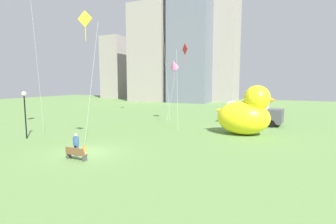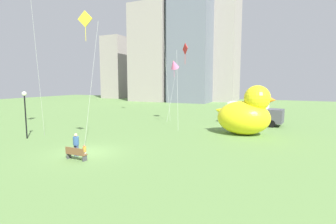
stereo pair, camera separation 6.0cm
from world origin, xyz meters
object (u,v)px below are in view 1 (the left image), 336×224
giant_inflatable_duck (245,114)px  kite_pink (174,64)px  person_adult (76,144)px  person_child (85,151)px  box_truck (253,113)px  lamppost (25,104)px  kite_red (184,52)px  park_bench (76,153)px  kite_yellow (86,25)px

giant_inflatable_duck → kite_pink: bearing=155.4°
giant_inflatable_duck → person_adult: bearing=-127.4°
person_child → box_truck: bearing=66.0°
lamppost → kite_red: (11.97, 11.04, 5.43)m
park_bench → lamppost: (-9.44, 3.24, 2.87)m
park_bench → kite_red: kite_red is taller
person_child → kite_yellow: size_ratio=0.09×
giant_inflatable_duck → kite_yellow: size_ratio=0.56×
person_child → kite_red: bearing=80.9°
giant_inflatable_duck → lamppost: bearing=-150.2°
kite_pink → lamppost: bearing=-119.7°
park_bench → kite_red: size_ratio=0.17×
person_adult → kite_yellow: (-0.77, 2.29, 8.97)m
kite_pink → giant_inflatable_duck: bearing=-24.6°
kite_pink → park_bench: bearing=-88.0°
lamppost → kite_red: 17.17m
box_truck → kite_yellow: bearing=-121.3°
park_bench → person_adult: 1.14m
person_child → kite_pink: (-0.97, 18.13, 7.22)m
kite_pink → person_child: bearing=-87.0°
park_bench → box_truck: bearing=65.8°
person_child → lamppost: size_ratio=0.22×
park_bench → kite_red: (2.53, 14.29, 8.30)m
kite_red → box_truck: bearing=44.1°
lamppost → box_truck: bearing=43.2°
giant_inflatable_duck → kite_pink: size_ratio=0.72×
kite_yellow → giant_inflatable_duck: bearing=45.2°
kite_red → kite_yellow: size_ratio=0.89×
park_bench → person_adult: person_adult is taller
person_child → kite_pink: bearing=93.0°
box_truck → kite_pink: kite_pink is taller
person_adult → kite_pink: kite_pink is taller
person_adult → lamppost: 9.39m
person_child → kite_pink: 19.54m
box_truck → person_adult: bearing=-116.7°
person_child → giant_inflatable_duck: (9.09, 13.52, 1.61)m
box_truck → kite_pink: size_ratio=0.79×
park_bench → box_truck: box_truck is taller
lamppost → kite_pink: size_ratio=0.53×
park_bench → box_truck: (9.44, 20.99, 0.98)m
kite_red → giant_inflatable_duck: bearing=-2.2°
lamppost → park_bench: bearing=-19.0°
box_truck → kite_red: 12.10m
person_child → lamppost: (-9.76, 2.73, 2.79)m
kite_pink → person_adult: bearing=-90.2°
kite_pink → kite_red: 5.48m
kite_yellow → person_adult: bearing=-71.5°
giant_inflatable_duck → box_truck: size_ratio=0.91×
lamppost → person_adult: bearing=-15.8°
person_child → kite_red: 16.19m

